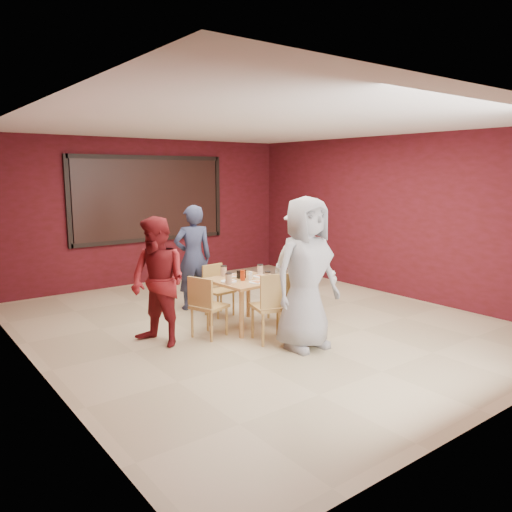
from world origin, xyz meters
TOP-DOWN VIEW (x-y plane):
  - floor at (0.00, 0.00)m, footprint 7.00×7.00m
  - window_blinds at (0.00, 3.45)m, footprint 3.00×0.02m
  - dining_table at (-0.24, -0.02)m, footprint 0.92×0.92m
  - chair_front at (-0.35, -0.77)m, footprint 0.55×0.55m
  - chair_back at (-0.22, 0.75)m, footprint 0.41×0.41m
  - chair_left at (-0.94, -0.09)m, footprint 0.51×0.51m
  - chair_right at (0.51, -0.13)m, footprint 0.55×0.55m
  - diner_front at (-0.14, -1.15)m, footprint 0.94×0.62m
  - diner_back at (-0.34, 1.24)m, footprint 0.69×0.55m
  - diner_left at (-1.54, 0.04)m, footprint 0.84×0.95m
  - diner_right at (0.89, 0.00)m, footprint 0.90×1.22m

SIDE VIEW (x-z plane):
  - floor at x=0.00m, z-range 0.00..0.00m
  - chair_back at x=-0.22m, z-range 0.05..0.82m
  - chair_left at x=-0.94m, z-range 0.05..0.88m
  - chair_front at x=-0.35m, z-range 0.06..0.98m
  - chair_right at x=0.51m, z-range 0.06..1.03m
  - dining_table at x=-0.24m, z-range 0.19..1.03m
  - diner_left at x=-1.54m, z-range 0.00..1.63m
  - diner_back at x=-0.34m, z-range 0.00..1.66m
  - diner_right at x=0.89m, z-range 0.00..1.70m
  - diner_front at x=-0.14m, z-range 0.00..1.88m
  - window_blinds at x=0.00m, z-range 0.90..2.40m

